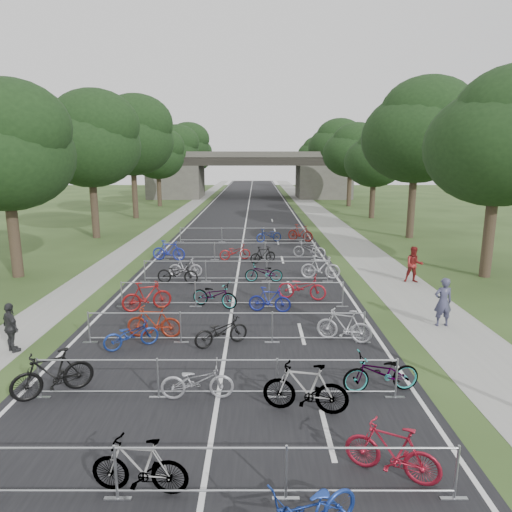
{
  "coord_description": "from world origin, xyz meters",
  "views": [
    {
      "loc": [
        0.99,
        -7.19,
        6.09
      ],
      "look_at": [
        0.99,
        16.01,
        1.1
      ],
      "focal_mm": 32.0,
      "sensor_mm": 36.0,
      "label": 1
    }
  ],
  "objects": [
    {
      "name": "bike_18",
      "position": [
        1.38,
        14.91,
        0.49
      ],
      "size": [
        1.88,
        0.67,
        0.99
      ],
      "primitive_type": "imported",
      "rotation": [
        0.0,
        0.0,
        4.7
      ],
      "color": "#A0A3A7",
      "rests_on": "ground"
    },
    {
      "name": "tree_right_5",
      "position": [
        13.11,
        75.93,
        5.95
      ],
      "size": [
        6.16,
        6.16,
        9.39
      ],
      "color": "#33261C",
      "rests_on": "ground"
    },
    {
      "name": "barrier_row_1",
      "position": [
        0.0,
        3.6,
        0.55
      ],
      "size": [
        9.7,
        0.08,
        1.1
      ],
      "color": "#A0A3A7",
      "rests_on": "ground"
    },
    {
      "name": "barrier_row_4",
      "position": [
        0.0,
        15.0,
        0.55
      ],
      "size": [
        9.7,
        0.08,
        1.1
      ],
      "color": "#A0A3A7",
      "rests_on": "ground"
    },
    {
      "name": "barrier_row_2",
      "position": [
        0.0,
        7.2,
        0.55
      ],
      "size": [
        9.7,
        0.08,
        1.1
      ],
      "color": "#A0A3A7",
      "rests_on": "ground"
    },
    {
      "name": "pedestrian_c",
      "position": [
        -6.8,
        6.48,
        0.81
      ],
      "size": [
        0.98,
        0.92,
        1.62
      ],
      "primitive_type": "imported",
      "rotation": [
        0.0,
        0.0,
        2.43
      ],
      "color": "#27282A",
      "rests_on": "ground"
    },
    {
      "name": "ground",
      "position": [
        0.0,
        0.0,
        0.0
      ],
      "size": [
        200.0,
        200.0,
        0.0
      ],
      "primitive_type": "plane",
      "color": "#2C411B",
      "rests_on": "ground"
    },
    {
      "name": "bike_1",
      "position": [
        -1.15,
        0.17,
        0.55
      ],
      "size": [
        1.89,
        0.72,
        1.11
      ],
      "primitive_type": "imported",
      "rotation": [
        0.0,
        0.0,
        4.6
      ],
      "color": "#A0A3A7",
      "rests_on": "ground"
    },
    {
      "name": "overpass_bridge",
      "position": [
        0.0,
        65.0,
        3.53
      ],
      "size": [
        31.0,
        8.0,
        7.05
      ],
      "color": "#494641",
      "rests_on": "ground"
    },
    {
      "name": "pedestrian_b",
      "position": [
        8.84,
        14.84,
        0.9
      ],
      "size": [
        0.95,
        0.78,
        1.81
      ],
      "primitive_type": "imported",
      "rotation": [
        0.0,
        0.0,
        -0.11
      ],
      "color": "maroon",
      "rests_on": "ground"
    },
    {
      "name": "tree_right_3",
      "position": [
        13.11,
        51.93,
        6.92
      ],
      "size": [
        7.17,
        7.17,
        10.93
      ],
      "color": "#33261C",
      "rests_on": "ground"
    },
    {
      "name": "bike_10",
      "position": [
        -0.16,
        6.99,
        0.5
      ],
      "size": [
        1.97,
        1.47,
        0.99
      ],
      "primitive_type": "imported",
      "rotation": [
        0.0,
        0.0,
        2.06
      ],
      "color": "black",
      "rests_on": "ground"
    },
    {
      "name": "bike_22",
      "position": [
        1.4,
        19.12,
        0.5
      ],
      "size": [
        1.7,
        1.2,
        1.01
      ],
      "primitive_type": "imported",
      "rotation": [
        0.0,
        0.0,
        2.06
      ],
      "color": "black",
      "rests_on": "ground"
    },
    {
      "name": "bike_19",
      "position": [
        4.3,
        15.53,
        0.6
      ],
      "size": [
        2.06,
        0.77,
        1.21
      ],
      "primitive_type": "imported",
      "rotation": [
        0.0,
        0.0,
        1.47
      ],
      "color": "#A5A5AD",
      "rests_on": "ground"
    },
    {
      "name": "sidewalk_right",
      "position": [
        8.0,
        50.0,
        0.01
      ],
      "size": [
        3.0,
        140.0,
        0.01
      ],
      "primitive_type": "cube",
      "color": "gray",
      "rests_on": "ground"
    },
    {
      "name": "barrier_row_0",
      "position": [
        0.0,
        0.0,
        0.55
      ],
      "size": [
        9.7,
        0.08,
        1.1
      ],
      "color": "#A0A3A7",
      "rests_on": "ground"
    },
    {
      "name": "bike_11",
      "position": [
        3.96,
        7.32,
        0.56
      ],
      "size": [
        1.94,
        1.18,
        1.13
      ],
      "primitive_type": "imported",
      "rotation": [
        0.0,
        0.0,
        4.34
      ],
      "color": "#ABACB3",
      "rests_on": "ground"
    },
    {
      "name": "barrier_row_6",
      "position": [
        0.0,
        26.0,
        0.55
      ],
      "size": [
        9.7,
        0.08,
        1.1
      ],
      "color": "#A0A3A7",
      "rests_on": "ground"
    },
    {
      "name": "tree_right_6",
      "position": [
        13.11,
        87.93,
        6.92
      ],
      "size": [
        7.17,
        7.17,
        10.93
      ],
      "color": "#33261C",
      "rests_on": "ground"
    },
    {
      "name": "sidewalk_left",
      "position": [
        -7.5,
        50.0,
        0.01
      ],
      "size": [
        2.0,
        140.0,
        0.01
      ],
      "primitive_type": "cube",
      "color": "gray",
      "rests_on": "ground"
    },
    {
      "name": "bike_12",
      "position": [
        -3.45,
        10.54,
        0.6
      ],
      "size": [
        2.07,
        1.31,
        1.21
      ],
      "primitive_type": "imported",
      "rotation": [
        0.0,
        0.0,
        1.97
      ],
      "color": "maroon",
      "rests_on": "ground"
    },
    {
      "name": "tree_left_3",
      "position": [
        -11.39,
        51.93,
        6.49
      ],
      "size": [
        6.72,
        6.72,
        10.25
      ],
      "color": "#33261C",
      "rests_on": "ground"
    },
    {
      "name": "bike_20",
      "position": [
        -4.3,
        19.84,
        0.61
      ],
      "size": [
        2.1,
        0.87,
        1.23
      ],
      "primitive_type": "imported",
      "rotation": [
        0.0,
        0.0,
        1.42
      ],
      "color": "#1D299F",
      "rests_on": "ground"
    },
    {
      "name": "bike_14",
      "position": [
        1.54,
        10.34,
        0.52
      ],
      "size": [
        1.78,
        0.76,
        1.03
      ],
      "primitive_type": "imported",
      "rotation": [
        0.0,
        0.0,
        1.4
      ],
      "color": "navy",
      "rests_on": "ground"
    },
    {
      "name": "tree_left_0",
      "position": [
        -11.39,
        15.93,
        6.49
      ],
      "size": [
        6.72,
        6.72,
        10.25
      ],
      "color": "#33261C",
      "rests_on": "ground"
    },
    {
      "name": "tree_right_1",
      "position": [
        13.11,
        27.93,
        7.9
      ],
      "size": [
        8.18,
        8.18,
        12.47
      ],
      "color": "#33261C",
      "rests_on": "ground"
    },
    {
      "name": "barrier_row_3",
      "position": [
        0.0,
        11.0,
        0.55
      ],
      "size": [
        9.7,
        0.08,
        1.1
      ],
      "color": "#A0A3A7",
      "rests_on": "ground"
    },
    {
      "name": "bike_7",
      "position": [
        4.3,
        3.91,
        0.54
      ],
      "size": [
        2.15,
        0.98,
        1.09
      ],
      "primitive_type": "imported",
      "rotation": [
        0.0,
        0.0,
        4.84
      ],
      "color": "#A0A3A7",
      "rests_on": "ground"
    },
    {
      "name": "bike_5",
      "position": [
        -0.52,
        3.56,
        0.49
      ],
      "size": [
        1.91,
        0.76,
        0.99
      ],
      "primitive_type": "imported",
      "rotation": [
        0.0,
        0.0,
        1.63
      ],
      "color": "gray",
      "rests_on": "ground"
    },
    {
      "name": "tree_right_4",
      "position": [
        13.11,
        63.93,
        7.9
      ],
      "size": [
        8.18,
        8.18,
        12.47
      ],
      "color": "#33261C",
      "rests_on": "ground"
    },
    {
      "name": "bike_6",
      "position": [
        2.19,
        2.94,
        0.63
      ],
      "size": [
        2.17,
        1.01,
        1.26
      ],
      "primitive_type": "imported",
      "rotation": [
        0.0,
        0.0,
        4.51
      ],
      "color": "#A0A3A7",
      "rests_on": "ground"
    },
    {
      "name": "tree_right_0",
      "position": [
        13.11,
        15.93,
        6.92
      ],
      "size": [
        7.17,
        7.17,
        10.93
      ],
      "color": "#33261C",
      "rests_on": "ground"
    },
    {
      "name": "pedestrian_a",
      "position": [
        7.86,
        8.79,
        0.92
      ],
      "size": [
        0.69,
        0.47,
        1.84
      ],
      "primitive_type": "imported",
      "rotation": [
        0.0,
        0.0,
        3.19
      ],
      "color": "#393955",
      "rests_on": "ground"
    },
    {
      "name": "bike_17",
      "position": [
        -2.69,
        15.89,
        0.52
      ],
      "size": [
        1.75,
        0.52,
        1.05
      ],
      "primitive_type": "imported",
      "rotation": [
        0.0,
        0.0,
        1.55
      ],
      "color": "#B1B0B8",
      "rests_on": "ground"
    },
    {
      "name": "bike_3",
      "position": [
        3.62,
        0.61,
        0.56
      ],
      "size": [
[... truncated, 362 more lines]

